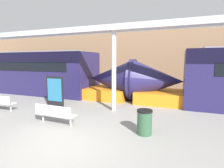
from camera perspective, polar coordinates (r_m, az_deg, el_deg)
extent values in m
plane|color=gray|center=(5.69, -16.01, -18.81)|extent=(60.00, 60.00, 0.00)
cube|color=#937051|center=(15.65, 9.56, 7.48)|extent=(56.00, 0.20, 5.00)
cone|color=#231E4C|center=(10.89, 14.14, 1.11)|extent=(3.13, 2.63, 2.63)
cube|color=orange|center=(11.01, 15.52, -3.97)|extent=(2.81, 2.46, 0.70)
cube|color=#231E4C|center=(16.28, -27.53, 3.38)|extent=(12.95, 2.90, 3.10)
cone|color=#231E4C|center=(11.58, -0.06, 1.72)|extent=(3.13, 2.63, 2.63)
cube|color=orange|center=(11.83, -1.40, -2.90)|extent=(2.81, 2.46, 0.70)
cube|color=black|center=(15.33, -31.76, 4.93)|extent=(11.01, 0.03, 0.60)
cube|color=gray|center=(16.27, -27.88, 9.01)|extent=(11.66, 1.74, 0.10)
cube|color=silver|center=(7.34, -17.80, -9.33)|extent=(1.72, 0.50, 0.04)
cube|color=silver|center=(7.14, -18.93, -8.11)|extent=(1.71, 0.10, 0.38)
cylinder|color=silver|center=(7.85, -21.57, -10.05)|extent=(0.07, 0.07, 0.39)
cylinder|color=silver|center=(6.99, -13.40, -11.88)|extent=(0.07, 0.07, 0.39)
cylinder|color=silver|center=(10.06, -30.19, -6.71)|extent=(0.07, 0.07, 0.39)
cylinder|color=#2D5138|center=(6.20, 10.56, -12.40)|extent=(0.50, 0.50, 0.79)
cylinder|color=black|center=(6.07, 10.65, -8.61)|extent=(0.53, 0.53, 0.06)
cube|color=black|center=(10.17, -18.13, -2.28)|extent=(1.09, 0.06, 1.65)
cube|color=teal|center=(10.13, -18.28, -1.85)|extent=(0.93, 0.01, 1.26)
cylinder|color=silver|center=(8.63, 0.61, 3.98)|extent=(0.23, 0.23, 3.92)
cube|color=#B7B7BC|center=(8.75, 0.63, 17.82)|extent=(28.00, 0.60, 0.28)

